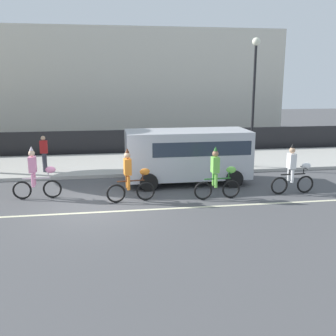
# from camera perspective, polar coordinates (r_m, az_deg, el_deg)

# --- Properties ---
(ground_plane) EXTENTS (80.00, 80.00, 0.00)m
(ground_plane) POSITION_cam_1_polar(r_m,az_deg,el_deg) (13.47, -10.31, -5.66)
(ground_plane) COLOR #4C4C4F
(road_centre_line) EXTENTS (36.00, 0.14, 0.01)m
(road_centre_line) POSITION_cam_1_polar(r_m,az_deg,el_deg) (12.99, -10.36, -6.34)
(road_centre_line) COLOR beige
(road_centre_line) RESTS_ON ground
(sidewalk_curb) EXTENTS (60.00, 5.00, 0.15)m
(sidewalk_curb) POSITION_cam_1_polar(r_m,az_deg,el_deg) (19.73, -9.94, 0.50)
(sidewalk_curb) COLOR #ADAAA3
(sidewalk_curb) RESTS_ON ground
(fence_line) EXTENTS (40.00, 0.08, 1.40)m
(fence_line) POSITION_cam_1_polar(r_m,az_deg,el_deg) (22.46, -9.90, 3.62)
(fence_line) COLOR black
(fence_line) RESTS_ON ground
(building_backdrop) EXTENTS (28.00, 8.00, 7.57)m
(building_backdrop) POSITION_cam_1_polar(r_m,az_deg,el_deg) (30.82, -12.04, 11.76)
(building_backdrop) COLOR beige
(building_backdrop) RESTS_ON ground
(parade_cyclist_pink) EXTENTS (1.72, 0.50, 1.92)m
(parade_cyclist_pink) POSITION_cam_1_polar(r_m,az_deg,el_deg) (14.76, -18.52, -1.09)
(parade_cyclist_pink) COLOR black
(parade_cyclist_pink) RESTS_ON ground
(parade_cyclist_orange) EXTENTS (1.72, 0.50, 1.92)m
(parade_cyclist_orange) POSITION_cam_1_polar(r_m,az_deg,el_deg) (13.72, -5.38, -1.50)
(parade_cyclist_orange) COLOR black
(parade_cyclist_orange) RESTS_ON ground
(parade_cyclist_lime) EXTENTS (1.72, 0.50, 1.92)m
(parade_cyclist_lime) POSITION_cam_1_polar(r_m,az_deg,el_deg) (14.07, 7.26, -1.19)
(parade_cyclist_lime) COLOR black
(parade_cyclist_lime) RESTS_ON ground
(parade_cyclist_zebra) EXTENTS (1.72, 0.50, 1.92)m
(parade_cyclist_zebra) POSITION_cam_1_polar(r_m,az_deg,el_deg) (15.34, 17.77, -0.53)
(parade_cyclist_zebra) COLOR black
(parade_cyclist_zebra) RESTS_ON ground
(parked_van_silver) EXTENTS (5.00, 2.22, 2.18)m
(parked_van_silver) POSITION_cam_1_polar(r_m,az_deg,el_deg) (16.10, 3.07, 2.28)
(parked_van_silver) COLOR silver
(parked_van_silver) RESTS_ON ground
(street_lamp_post) EXTENTS (0.36, 0.36, 5.86)m
(street_lamp_post) POSITION_cam_1_polar(r_m,az_deg,el_deg) (18.64, 12.40, 11.82)
(street_lamp_post) COLOR black
(street_lamp_post) RESTS_ON sidewalk_curb
(pedestrian_onlooker) EXTENTS (0.32, 0.20, 1.62)m
(pedestrian_onlooker) POSITION_cam_1_polar(r_m,az_deg,el_deg) (18.26, -17.55, 2.11)
(pedestrian_onlooker) COLOR #33333D
(pedestrian_onlooker) RESTS_ON sidewalk_curb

